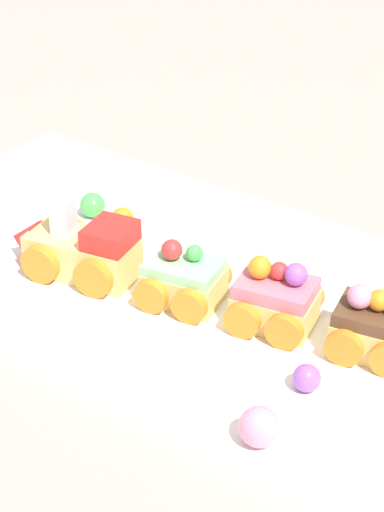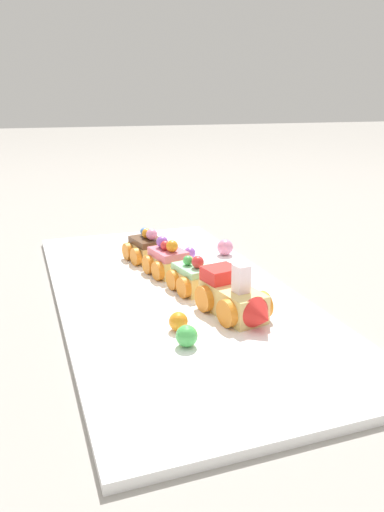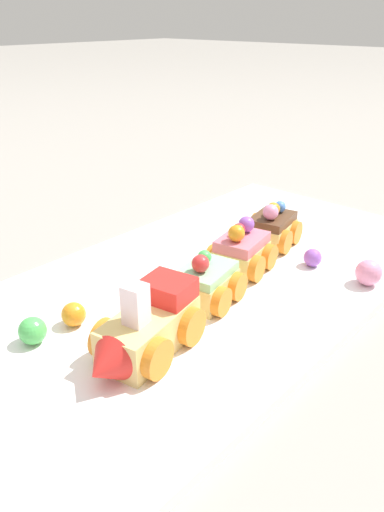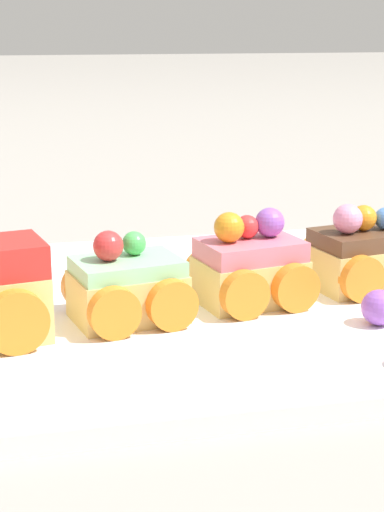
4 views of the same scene
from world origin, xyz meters
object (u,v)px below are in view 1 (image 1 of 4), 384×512
object	(u,v)px
gumball_orange	(123,219)
cake_car_strawberry	(275,301)
gumball_pink	(259,427)
cake_train_locomotive	(76,250)
cake_car_mint	(184,280)
cake_car_chocolate	(376,328)
gumball_purple	(307,378)
gumball_green	(93,205)

from	to	relation	value
gumball_orange	cake_car_strawberry	bearing A→B (deg)	166.57
cake_car_strawberry	gumball_pink	bearing A→B (deg)	105.83
cake_train_locomotive	cake_car_mint	distance (m)	0.12
cake_car_mint	cake_car_strawberry	xyz separation A→B (m)	(-0.09, -0.02, 0.00)
cake_train_locomotive	cake_car_mint	xyz separation A→B (m)	(-0.11, -0.02, -0.00)
gumball_pink	cake_car_strawberry	bearing A→B (deg)	-63.53
cake_car_strawberry	cake_car_chocolate	xyz separation A→B (m)	(-0.09, -0.02, -0.00)
gumball_purple	gumball_pink	bearing A→B (deg)	90.64
gumball_green	cake_car_strawberry	bearing A→B (deg)	168.00
cake_car_chocolate	gumball_purple	bearing A→B (deg)	64.19
cake_car_strawberry	gumball_purple	world-z (taller)	cake_car_strawberry
gumball_green	gumball_pink	bearing A→B (deg)	149.78
gumball_pink	cake_car_mint	bearing A→B (deg)	-37.65
gumball_purple	gumball_orange	size ratio (longest dim) A/B	0.91
gumball_purple	cake_car_chocolate	bearing A→B (deg)	-105.17
cake_train_locomotive	gumball_green	bearing A→B (deg)	-67.42
cake_car_chocolate	cake_car_strawberry	bearing A→B (deg)	-0.36
cake_car_strawberry	gumball_purple	size ratio (longest dim) A/B	3.55
gumball_green	gumball_purple	distance (m)	0.35
cake_car_strawberry	gumball_purple	bearing A→B (deg)	126.16
cake_train_locomotive	gumball_green	size ratio (longest dim) A/B	5.07
cake_car_mint	cake_car_strawberry	world-z (taller)	cake_car_strawberry
cake_train_locomotive	gumball_purple	distance (m)	0.27
cake_car_mint	gumball_purple	size ratio (longest dim) A/B	3.55
gumball_green	gumball_orange	size ratio (longest dim) A/B	1.09
cake_train_locomotive	cake_car_chocolate	xyz separation A→B (m)	(-0.29, -0.05, -0.00)
cake_car_chocolate	gumball_green	distance (m)	0.36
cake_car_chocolate	gumball_orange	size ratio (longest dim) A/B	3.23
gumball_purple	gumball_orange	world-z (taller)	gumball_orange
gumball_purple	gumball_orange	distance (m)	0.31
gumball_orange	cake_train_locomotive	bearing A→B (deg)	100.19
cake_car_mint	gumball_green	xyz separation A→B (m)	(0.18, -0.07, -0.01)
cake_train_locomotive	cake_car_chocolate	bearing A→B (deg)	179.94
cake_car_strawberry	cake_car_chocolate	bearing A→B (deg)	179.64
cake_car_chocolate	cake_car_mint	bearing A→B (deg)	-0.15
cake_train_locomotive	gumball_pink	size ratio (longest dim) A/B	4.46
cake_car_strawberry	gumball_orange	distance (m)	0.22
cake_train_locomotive	gumball_pink	world-z (taller)	cake_train_locomotive
cake_car_chocolate	gumball_pink	xyz separation A→B (m)	(0.02, 0.15, -0.01)
cake_car_chocolate	gumball_purple	size ratio (longest dim) A/B	3.55
cake_train_locomotive	cake_car_chocolate	size ratio (longest dim) A/B	1.70
gumball_green	cake_train_locomotive	bearing A→B (deg)	123.22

